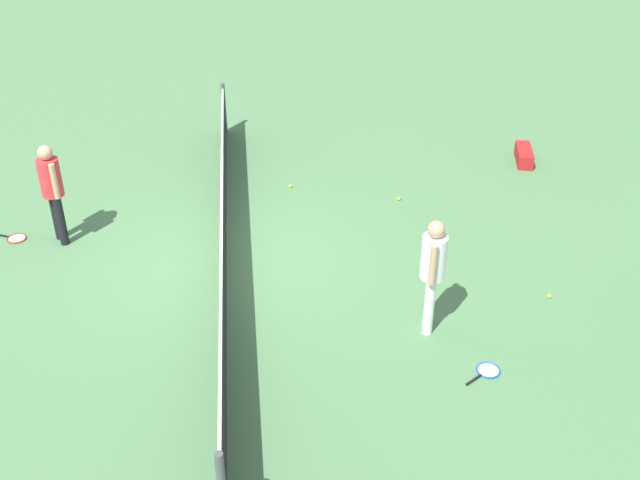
{
  "coord_description": "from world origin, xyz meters",
  "views": [
    {
      "loc": [
        -10.2,
        -0.43,
        6.64
      ],
      "look_at": [
        -1.0,
        -1.39,
        0.9
      ],
      "focal_mm": 43.14,
      "sensor_mm": 36.0,
      "label": 1
    }
  ],
  "objects_px": {
    "tennis_racket_near_player": "(487,371)",
    "tennis_ball_near_player": "(549,296)",
    "player_near_side": "(433,267)",
    "tennis_racket_far_player": "(15,238)",
    "equipment_bag": "(524,155)",
    "player_far_side": "(52,186)",
    "tennis_ball_by_net": "(290,186)",
    "tennis_ball_midcourt": "(399,199)"
  },
  "relations": [
    {
      "from": "player_near_side",
      "to": "equipment_bag",
      "type": "distance_m",
      "value": 5.88
    },
    {
      "from": "tennis_ball_midcourt",
      "to": "player_near_side",
      "type": "bearing_deg",
      "value": 175.22
    },
    {
      "from": "tennis_racket_near_player",
      "to": "tennis_racket_far_player",
      "type": "relative_size",
      "value": 0.96
    },
    {
      "from": "player_far_side",
      "to": "tennis_ball_by_net",
      "type": "distance_m",
      "value": 4.22
    },
    {
      "from": "player_far_side",
      "to": "tennis_ball_near_player",
      "type": "bearing_deg",
      "value": -107.89
    },
    {
      "from": "tennis_ball_near_player",
      "to": "tennis_ball_by_net",
      "type": "bearing_deg",
      "value": 42.52
    },
    {
      "from": "tennis_racket_far_player",
      "to": "tennis_ball_midcourt",
      "type": "bearing_deg",
      "value": -84.4
    },
    {
      "from": "player_near_side",
      "to": "tennis_racket_near_player",
      "type": "height_order",
      "value": "player_near_side"
    },
    {
      "from": "player_near_side",
      "to": "tennis_ball_near_player",
      "type": "bearing_deg",
      "value": -75.83
    },
    {
      "from": "tennis_ball_midcourt",
      "to": "tennis_ball_near_player",
      "type": "bearing_deg",
      "value": -152.8
    },
    {
      "from": "tennis_racket_far_player",
      "to": "equipment_bag",
      "type": "relative_size",
      "value": 0.72
    },
    {
      "from": "player_far_side",
      "to": "tennis_racket_far_player",
      "type": "xyz_separation_m",
      "value": [
        0.14,
        0.79,
        -1.0
      ]
    },
    {
      "from": "tennis_racket_far_player",
      "to": "tennis_ball_near_player",
      "type": "xyz_separation_m",
      "value": [
        -2.51,
        -8.14,
        0.02
      ]
    },
    {
      "from": "player_near_side",
      "to": "tennis_ball_near_player",
      "type": "height_order",
      "value": "player_near_side"
    },
    {
      "from": "tennis_racket_far_player",
      "to": "tennis_ball_by_net",
      "type": "height_order",
      "value": "tennis_ball_by_net"
    },
    {
      "from": "tennis_ball_near_player",
      "to": "tennis_ball_midcourt",
      "type": "height_order",
      "value": "same"
    },
    {
      "from": "player_far_side",
      "to": "tennis_ball_midcourt",
      "type": "relative_size",
      "value": 25.76
    },
    {
      "from": "tennis_ball_by_net",
      "to": "tennis_ball_midcourt",
      "type": "height_order",
      "value": "same"
    },
    {
      "from": "tennis_racket_near_player",
      "to": "equipment_bag",
      "type": "distance_m",
      "value": 6.44
    },
    {
      "from": "tennis_racket_near_player",
      "to": "tennis_ball_by_net",
      "type": "height_order",
      "value": "tennis_ball_by_net"
    },
    {
      "from": "tennis_racket_far_player",
      "to": "tennis_racket_near_player",
      "type": "bearing_deg",
      "value": -120.42
    },
    {
      "from": "tennis_racket_near_player",
      "to": "player_far_side",
      "type": "bearing_deg",
      "value": 57.31
    },
    {
      "from": "player_far_side",
      "to": "tennis_ball_by_net",
      "type": "relative_size",
      "value": 25.76
    },
    {
      "from": "tennis_ball_near_player",
      "to": "tennis_ball_by_net",
      "type": "relative_size",
      "value": 1.0
    },
    {
      "from": "player_far_side",
      "to": "tennis_racket_far_player",
      "type": "relative_size",
      "value": 2.82
    },
    {
      "from": "tennis_ball_midcourt",
      "to": "tennis_ball_by_net",
      "type": "bearing_deg",
      "value": 70.25
    },
    {
      "from": "tennis_racket_near_player",
      "to": "tennis_ball_near_player",
      "type": "distance_m",
      "value": 2.01
    },
    {
      "from": "player_far_side",
      "to": "tennis_racket_far_player",
      "type": "height_order",
      "value": "player_far_side"
    },
    {
      "from": "tennis_ball_midcourt",
      "to": "equipment_bag",
      "type": "relative_size",
      "value": 0.08
    },
    {
      "from": "tennis_ball_midcourt",
      "to": "equipment_bag",
      "type": "xyz_separation_m",
      "value": [
        1.32,
        -2.73,
        0.11
      ]
    },
    {
      "from": "player_near_side",
      "to": "player_far_side",
      "type": "distance_m",
      "value": 6.14
    },
    {
      "from": "tennis_racket_near_player",
      "to": "tennis_ball_near_player",
      "type": "height_order",
      "value": "tennis_ball_near_player"
    },
    {
      "from": "tennis_ball_near_player",
      "to": "tennis_ball_midcourt",
      "type": "distance_m",
      "value": 3.54
    },
    {
      "from": "tennis_racket_far_player",
      "to": "tennis_ball_midcourt",
      "type": "relative_size",
      "value": 9.13
    },
    {
      "from": "tennis_ball_near_player",
      "to": "tennis_ball_midcourt",
      "type": "bearing_deg",
      "value": 27.2
    },
    {
      "from": "tennis_racket_far_player",
      "to": "equipment_bag",
      "type": "xyz_separation_m",
      "value": [
        1.96,
        -9.26,
        0.13
      ]
    },
    {
      "from": "tennis_ball_near_player",
      "to": "equipment_bag",
      "type": "bearing_deg",
      "value": -13.99
    },
    {
      "from": "player_far_side",
      "to": "tennis_racket_near_player",
      "type": "bearing_deg",
      "value": -122.69
    },
    {
      "from": "tennis_racket_near_player",
      "to": "tennis_ball_midcourt",
      "type": "relative_size",
      "value": 8.78
    },
    {
      "from": "tennis_ball_by_net",
      "to": "tennis_ball_midcourt",
      "type": "bearing_deg",
      "value": -109.75
    },
    {
      "from": "equipment_bag",
      "to": "player_far_side",
      "type": "bearing_deg",
      "value": 103.93
    },
    {
      "from": "tennis_racket_far_player",
      "to": "equipment_bag",
      "type": "bearing_deg",
      "value": -78.04
    }
  ]
}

